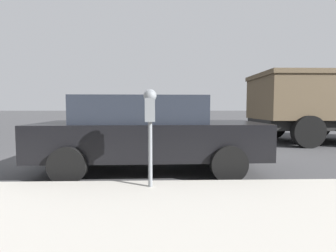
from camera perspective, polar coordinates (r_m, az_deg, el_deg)
ground_plane at (r=6.51m, az=-9.93°, el=-7.46°), size 220.00×220.00×0.00m
parking_meter at (r=3.80m, az=-3.93°, el=2.89°), size 0.21×0.19×1.43m
car_black at (r=5.38m, az=-4.37°, el=-1.21°), size 2.19×4.44×1.51m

